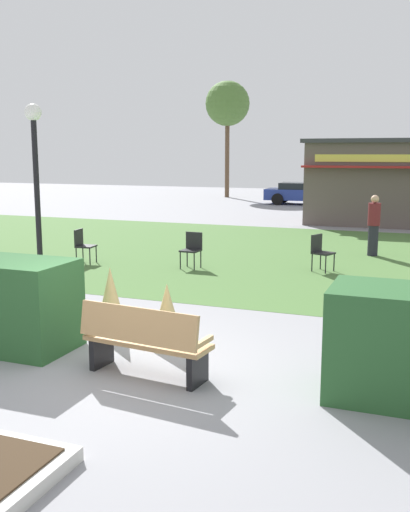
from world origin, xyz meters
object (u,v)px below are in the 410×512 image
cafe_chair_west (320,250)px  parked_car_west_slot (303,193)px  person_strolling (374,225)px  cafe_chair_center (192,247)px  park_bench (144,341)px  lamppost_mid (36,171)px  tree_left_bg (227,104)px  cafe_chair_east (83,243)px

cafe_chair_west → parked_car_west_slot: size_ratio=0.21×
cafe_chair_west → person_strolling: bearing=70.1°
cafe_chair_center → person_strolling: 5.32m
park_bench → parked_car_west_slot: 26.52m
lamppost_mid → tree_left_bg: (-4.49, 25.71, 3.40)m
cafe_chair_west → tree_left_bg: (-10.01, 22.20, 5.32)m
cafe_chair_west → parked_car_west_slot: (-4.27, 18.58, 0.12)m
cafe_chair_east → person_strolling: 7.94m
park_bench → lamppost_mid: lamppost_mid is taller
cafe_chair_west → cafe_chair_east: bearing=-168.7°
cafe_chair_center → tree_left_bg: tree_left_bg is taller
cafe_chair_center → tree_left_bg: (-6.97, 22.94, 5.32)m
cafe_chair_west → tree_left_bg: tree_left_bg is taller
cafe_chair_west → cafe_chair_center: bearing=-166.2°
lamppost_mid → parked_car_west_slot: size_ratio=0.90×
park_bench → person_strolling: (1.82, 10.43, 0.38)m
lamppost_mid → cafe_chair_west: bearing=32.5°
cafe_chair_west → cafe_chair_east: (-5.93, -1.18, 0.00)m
cafe_chair_center → person_strolling: bearing=40.7°
cafe_chair_west → person_strolling: person_strolling is taller
park_bench → cafe_chair_east: bearing=127.9°
park_bench → cafe_chair_east: park_bench is taller
lamppost_mid → cafe_chair_center: bearing=48.1°
cafe_chair_east → tree_left_bg: size_ratio=0.12×
park_bench → lamppost_mid: 6.59m
park_bench → cafe_chair_center: bearing=107.5°
cafe_chair_center → parked_car_west_slot: 19.37m
cafe_chair_east → parked_car_west_slot: 19.84m
park_bench → cafe_chair_east: (-5.08, 6.53, 0.05)m
cafe_chair_center → tree_left_bg: bearing=106.9°
parked_car_west_slot → tree_left_bg: 8.55m
tree_left_bg → person_strolling: bearing=-60.6°
lamppost_mid → parked_car_west_slot: lamppost_mid is taller
tree_left_bg → lamppost_mid: bearing=-80.1°
person_strolling → parked_car_west_slot: 16.71m
cafe_chair_east → tree_left_bg: (-4.09, 23.38, 5.32)m
lamppost_mid → person_strolling: size_ratio=2.28×
parked_car_west_slot → tree_left_bg: bearing=147.8°
park_bench → person_strolling: size_ratio=1.03×
cafe_chair_east → cafe_chair_center: bearing=8.6°
park_bench → person_strolling: person_strolling is taller
person_strolling → tree_left_bg: (-10.99, 19.48, 4.99)m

